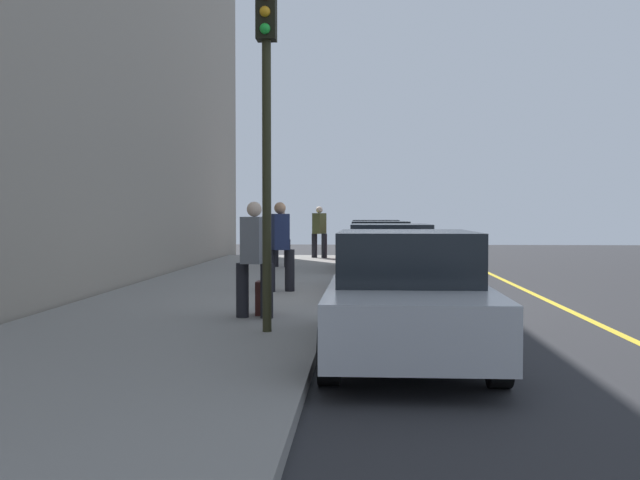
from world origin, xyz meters
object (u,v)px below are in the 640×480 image
Objects in this scene: parked_car_navy at (391,261)px; traffic_light_pole at (266,101)px; parked_car_silver at (406,295)px; pedestrian_brown_coat at (281,236)px; pedestrian_grey_coat at (254,256)px; parked_car_charcoal at (380,248)px; pedestrian_olive_coat at (319,230)px; parked_car_maroon at (376,241)px; pedestrian_navy_coat at (280,244)px; rolling_suitcase at (264,298)px.

parked_car_navy is 0.98× the size of traffic_light_pole.
pedestrian_brown_coat reaches higher than parked_car_silver.
pedestrian_brown_coat is 11.25m from pedestrian_grey_coat.
parked_car_charcoal is 2.24× the size of pedestrian_olive_coat.
pedestrian_brown_coat is at bearing -174.86° from traffic_light_pole.
traffic_light_pole is at bearing 0.89° from pedestrian_olive_coat.
pedestrian_brown_coat is (4.42, -2.88, 0.32)m from parked_car_maroon.
traffic_light_pole is at bearing -119.22° from parked_car_silver.
parked_car_navy is at bearing 96.64° from pedestrian_navy_coat.
parked_car_maroon is at bearing 169.63° from pedestrian_navy_coat.
pedestrian_grey_coat is at bearing 3.95° from pedestrian_brown_coat.
pedestrian_brown_coat is at bearing -10.11° from pedestrian_olive_coat.
pedestrian_olive_coat reaches higher than pedestrian_brown_coat.
pedestrian_brown_coat reaches higher than rolling_suitcase.
pedestrian_olive_coat is at bearing 179.69° from pedestrian_grey_coat.
pedestrian_grey_coat is 2.56m from traffic_light_pole.
rolling_suitcase is at bearing 4.56° from pedestrian_brown_coat.
parked_car_silver is 1.02× the size of traffic_light_pole.
pedestrian_brown_coat is 0.99× the size of pedestrian_grey_coat.
parked_car_charcoal is at bearing 171.39° from traffic_light_pole.
rolling_suitcase is (-0.35, 0.09, -0.67)m from pedestrian_grey_coat.
parked_car_navy is at bearing 151.41° from rolling_suitcase.
pedestrian_grey_coat is at bearing -137.77° from parked_car_silver.
parked_car_maroon is at bearing 174.15° from traffic_light_pole.
parked_car_navy is at bearing 152.48° from pedestrian_grey_coat.
parked_car_maroon is 0.92× the size of traffic_light_pole.
parked_car_silver is at bearing 37.11° from rolling_suitcase.
parked_car_charcoal is at bearing 0.38° from parked_car_maroon.
traffic_light_pole is at bearing 8.82° from rolling_suitcase.
pedestrian_navy_coat is (0.26, -2.24, 0.36)m from parked_car_navy.
pedestrian_brown_coat is at bearing -33.04° from parked_car_maroon.
parked_car_navy is 4.78m from pedestrian_grey_coat.
parked_car_silver is 2.57× the size of pedestrian_navy_coat.
parked_car_charcoal is at bearing 19.86° from pedestrian_olive_coat.
pedestrian_olive_coat is at bearing 179.42° from pedestrian_navy_coat.
pedestrian_navy_coat is 3.97m from pedestrian_grey_coat.
parked_car_silver is at bearing 60.78° from traffic_light_pole.
parked_car_charcoal and parked_car_navy have the same top height.
parked_car_navy is 6.38m from traffic_light_pole.
parked_car_charcoal is 6.05m from pedestrian_olive_coat.
rolling_suitcase is (3.62, 0.13, -0.70)m from pedestrian_navy_coat.
rolling_suitcase is (-2.72, -2.06, -0.34)m from parked_car_silver.
pedestrian_olive_coat reaches higher than parked_car_charcoal.
parked_car_maroon and parked_car_charcoal have the same top height.
pedestrian_navy_coat is at bearing 5.82° from pedestrian_brown_coat.
parked_car_silver is 13.91m from pedestrian_brown_coat.
parked_car_silver is at bearing 6.39° from pedestrian_olive_coat.
pedestrian_olive_coat reaches higher than parked_car_silver.
traffic_light_pole is (1.37, 0.36, 2.13)m from pedestrian_grey_coat.
traffic_light_pole is at bearing -18.25° from parked_car_navy.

